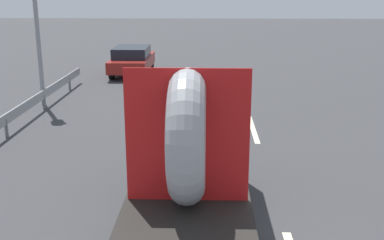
% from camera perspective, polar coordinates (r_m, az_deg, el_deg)
% --- Properties ---
extents(ground_plane, '(120.00, 120.00, 0.00)m').
position_cam_1_polar(ground_plane, '(9.17, 1.98, -12.41)').
color(ground_plane, '#38383A').
extents(flatbed_truck, '(2.02, 5.03, 3.20)m').
position_cam_1_polar(flatbed_truck, '(8.95, -0.10, -1.96)').
color(flatbed_truck, black).
rests_on(flatbed_truck, ground_plane).
extents(distant_sedan, '(1.86, 4.34, 1.42)m').
position_cam_1_polar(distant_sedan, '(24.36, -7.30, 7.31)').
color(distant_sedan, black).
rests_on(distant_sedan, ground_plane).
extents(traffic_light, '(0.42, 0.36, 5.90)m').
position_cam_1_polar(traffic_light, '(18.25, -18.56, 13.51)').
color(traffic_light, gray).
rests_on(traffic_light, ground_plane).
extents(guardrail, '(0.10, 13.35, 0.71)m').
position_cam_1_polar(guardrail, '(16.47, -19.52, 1.57)').
color(guardrail, gray).
rests_on(guardrail, ground_plane).
extents(lane_dash_left_far, '(0.16, 2.71, 0.01)m').
position_cam_1_polar(lane_dash_left_far, '(14.86, -6.22, -1.19)').
color(lane_dash_left_far, beige).
rests_on(lane_dash_left_far, ground_plane).
extents(lane_dash_right_far, '(0.16, 2.93, 0.01)m').
position_cam_1_polar(lane_dash_right_far, '(14.99, 7.43, -1.07)').
color(lane_dash_right_far, beige).
rests_on(lane_dash_right_far, ground_plane).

